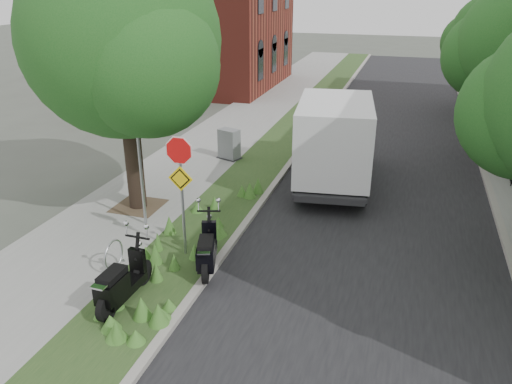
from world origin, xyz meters
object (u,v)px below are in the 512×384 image
Objects in this scene: sign_assembly at (180,172)px; box_truck at (334,138)px; scooter_near at (119,288)px; utility_cabinet at (229,145)px; scooter_far at (207,255)px.

box_truck is at bearing 65.88° from sign_assembly.
scooter_near is 9.80m from utility_cabinet.
scooter_far is 1.64× the size of utility_cabinet.
box_truck reaches higher than utility_cabinet.
sign_assembly is 2.05m from scooter_far.
sign_assembly reaches higher than utility_cabinet.
box_truck is (1.87, 6.72, 1.10)m from scooter_far.
sign_assembly is at bearing -78.53° from utility_cabinet.
utility_cabinet is (-2.34, 7.90, 0.10)m from scooter_far.
utility_cabinet reaches higher than scooter_far.
sign_assembly is 1.70× the size of scooter_far.
box_truck reaches higher than scooter_near.
scooter_far is at bearing -73.49° from utility_cabinet.
utility_cabinet reaches higher than scooter_near.
scooter_near is (-0.36, -2.46, -1.74)m from sign_assembly.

